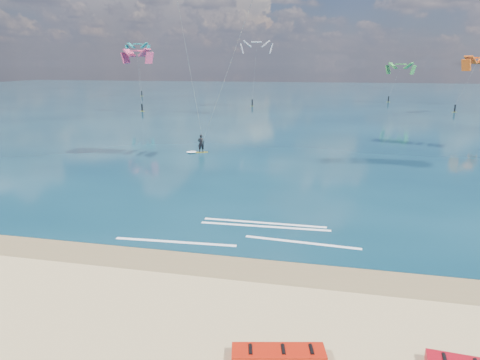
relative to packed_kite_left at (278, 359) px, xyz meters
name	(u,v)px	position (x,y,z in m)	size (l,w,h in m)	color
ground	(292,136)	(-3.64, 42.82, 0.00)	(320.00, 320.00, 0.00)	tan
wet_sand_strip	(215,265)	(-3.64, 5.82, 0.00)	(320.00, 2.40, 0.01)	olive
sea	(315,98)	(-3.64, 106.82, 0.02)	(320.00, 200.00, 0.04)	#0A2839
packed_kite_left	(278,359)	(0.00, 0.00, 0.00)	(3.10, 1.14, 0.41)	red
kitesurfer_main	(208,54)	(-9.71, 26.04, 9.66)	(11.70, 9.37, 19.11)	gold
shoreline_foam	(252,232)	(-2.68, 9.93, 0.04)	(12.54, 4.09, 0.01)	white
distant_kites	(255,78)	(-15.28, 81.02, 5.83)	(81.38, 39.98, 13.93)	#DA406A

